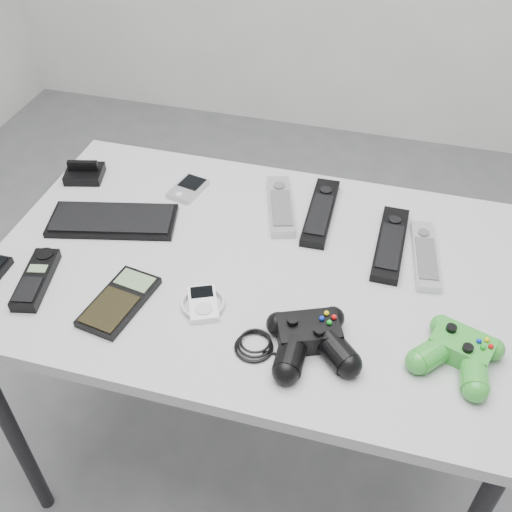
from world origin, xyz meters
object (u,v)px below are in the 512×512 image
(controller_black, at_px, (310,338))
(remote_silver_b, at_px, (425,255))
(pda_keyboard, at_px, (113,220))
(remote_black_b, at_px, (391,243))
(mp3_player, at_px, (203,303))
(remote_black_a, at_px, (321,211))
(calculator, at_px, (119,301))
(cordless_handset, at_px, (36,279))
(controller_green, at_px, (459,351))
(desk, at_px, (256,285))
(remote_silver_a, at_px, (281,205))
(pda, at_px, (188,188))

(controller_black, bearing_deg, remote_silver_b, 35.30)
(pda_keyboard, distance_m, remote_black_b, 0.60)
(mp3_player, bearing_deg, remote_black_b, 15.20)
(remote_black_a, distance_m, calculator, 0.49)
(calculator, bearing_deg, cordless_handset, -173.05)
(remote_black_a, xyz_separation_m, remote_black_b, (0.16, -0.07, -0.00))
(controller_black, distance_m, controller_green, 0.25)
(desk, distance_m, remote_silver_a, 0.20)
(cordless_handset, bearing_deg, remote_black_b, 12.03)
(pda_keyboard, xyz_separation_m, remote_black_a, (0.44, 0.15, 0.00))
(cordless_handset, height_order, controller_black, controller_black)
(mp3_player, bearing_deg, pda, 90.48)
(mp3_player, xyz_separation_m, controller_green, (0.47, -0.00, 0.02))
(remote_silver_a, bearing_deg, pda, 160.32)
(desk, bearing_deg, remote_silver_a, 87.97)
(desk, height_order, remote_silver_b, remote_silver_b)
(pda_keyboard, bearing_deg, pda, 39.94)
(remote_black_b, xyz_separation_m, calculator, (-0.48, -0.30, -0.00))
(remote_silver_b, relative_size, controller_black, 0.78)
(remote_silver_b, distance_m, cordless_handset, 0.78)
(remote_black_a, height_order, controller_black, controller_black)
(pda_keyboard, relative_size, mp3_player, 3.09)
(remote_silver_a, height_order, controller_black, controller_black)
(remote_silver_a, xyz_separation_m, cordless_handset, (-0.41, -0.36, 0.00))
(controller_black, bearing_deg, pda_keyboard, 131.85)
(remote_black_a, bearing_deg, pda_keyboard, -162.77)
(pda, distance_m, cordless_handset, 0.41)
(pda_keyboard, bearing_deg, remote_black_a, 5.56)
(remote_silver_a, xyz_separation_m, remote_black_b, (0.25, -0.07, -0.00))
(remote_silver_a, relative_size, remote_black_b, 0.90)
(desk, relative_size, remote_silver_a, 5.21)
(desk, relative_size, controller_green, 7.06)
(remote_black_a, bearing_deg, remote_silver_a, 178.91)
(remote_black_a, relative_size, remote_black_b, 1.00)
(remote_silver_b, bearing_deg, remote_silver_a, 157.85)
(desk, height_order, calculator, calculator)
(cordless_handset, xyz_separation_m, calculator, (0.18, -0.01, -0.00))
(remote_black_b, relative_size, controller_black, 0.88)
(pda, bearing_deg, cordless_handset, -103.24)
(pda_keyboard, bearing_deg, cordless_handset, -119.34)
(remote_black_a, xyz_separation_m, calculator, (-0.32, -0.37, -0.00))
(pda_keyboard, height_order, remote_black_a, remote_black_a)
(remote_black_a, bearing_deg, desk, -118.80)
(remote_black_a, height_order, cordless_handset, cordless_handset)
(mp3_player, bearing_deg, remote_black_a, 39.84)
(controller_green, bearing_deg, pda_keyboard, -175.38)
(desk, relative_size, pda, 11.24)
(remote_black_b, bearing_deg, remote_black_a, 158.34)
(remote_black_a, xyz_separation_m, controller_black, (0.05, -0.38, 0.01))
(remote_black_b, distance_m, calculator, 0.57)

